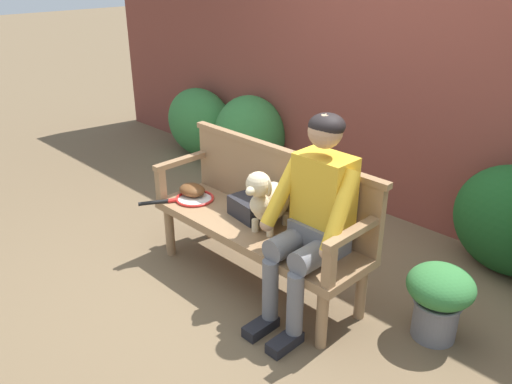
{
  "coord_description": "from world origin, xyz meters",
  "views": [
    {
      "loc": [
        2.2,
        -2.18,
        2.12
      ],
      "look_at": [
        0.0,
        0.0,
        0.7
      ],
      "focal_mm": 36.45,
      "sensor_mm": 36.0,
      "label": 1
    }
  ],
  "objects_px": {
    "person_seated": "(314,214)",
    "sports_bag": "(250,208)",
    "baseball_glove": "(192,190)",
    "potted_plant": "(439,297)",
    "dog_on_bench": "(268,199)",
    "tennis_racket": "(191,199)",
    "garden_bench": "(256,233)"
  },
  "relations": [
    {
      "from": "dog_on_bench",
      "to": "baseball_glove",
      "type": "height_order",
      "value": "dog_on_bench"
    },
    {
      "from": "garden_bench",
      "to": "tennis_racket",
      "type": "distance_m",
      "value": 0.64
    },
    {
      "from": "dog_on_bench",
      "to": "baseball_glove",
      "type": "relative_size",
      "value": 2.05
    },
    {
      "from": "baseball_glove",
      "to": "person_seated",
      "type": "bearing_deg",
      "value": -5.11
    },
    {
      "from": "tennis_racket",
      "to": "sports_bag",
      "type": "relative_size",
      "value": 2.02
    },
    {
      "from": "sports_bag",
      "to": "garden_bench",
      "type": "bearing_deg",
      "value": -27.63
    },
    {
      "from": "person_seated",
      "to": "sports_bag",
      "type": "height_order",
      "value": "person_seated"
    },
    {
      "from": "dog_on_bench",
      "to": "potted_plant",
      "type": "xyz_separation_m",
      "value": [
        1.07,
        0.35,
        -0.39
      ]
    },
    {
      "from": "baseball_glove",
      "to": "potted_plant",
      "type": "relative_size",
      "value": 0.46
    },
    {
      "from": "baseball_glove",
      "to": "potted_plant",
      "type": "height_order",
      "value": "baseball_glove"
    },
    {
      "from": "garden_bench",
      "to": "person_seated",
      "type": "height_order",
      "value": "person_seated"
    },
    {
      "from": "potted_plant",
      "to": "garden_bench",
      "type": "bearing_deg",
      "value": -162.56
    },
    {
      "from": "tennis_racket",
      "to": "baseball_glove",
      "type": "height_order",
      "value": "baseball_glove"
    },
    {
      "from": "dog_on_bench",
      "to": "baseball_glove",
      "type": "bearing_deg",
      "value": -178.92
    },
    {
      "from": "sports_bag",
      "to": "person_seated",
      "type": "bearing_deg",
      "value": -7.21
    },
    {
      "from": "dog_on_bench",
      "to": "tennis_racket",
      "type": "xyz_separation_m",
      "value": [
        -0.72,
        -0.07,
        -0.22
      ]
    },
    {
      "from": "sports_bag",
      "to": "potted_plant",
      "type": "bearing_deg",
      "value": 13.14
    },
    {
      "from": "person_seated",
      "to": "baseball_glove",
      "type": "distance_m",
      "value": 1.21
    },
    {
      "from": "dog_on_bench",
      "to": "potted_plant",
      "type": "relative_size",
      "value": 0.94
    },
    {
      "from": "person_seated",
      "to": "sports_bag",
      "type": "distance_m",
      "value": 0.66
    },
    {
      "from": "garden_bench",
      "to": "sports_bag",
      "type": "distance_m",
      "value": 0.19
    },
    {
      "from": "dog_on_bench",
      "to": "person_seated",
      "type": "bearing_deg",
      "value": -3.63
    },
    {
      "from": "person_seated",
      "to": "tennis_racket",
      "type": "xyz_separation_m",
      "value": [
        -1.13,
        -0.04,
        -0.26
      ]
    },
    {
      "from": "garden_bench",
      "to": "baseball_glove",
      "type": "bearing_deg",
      "value": -179.74
    },
    {
      "from": "tennis_racket",
      "to": "baseball_glove",
      "type": "distance_m",
      "value": 0.09
    },
    {
      "from": "dog_on_bench",
      "to": "tennis_racket",
      "type": "distance_m",
      "value": 0.76
    },
    {
      "from": "garden_bench",
      "to": "sports_bag",
      "type": "relative_size",
      "value": 5.86
    },
    {
      "from": "tennis_racket",
      "to": "sports_bag",
      "type": "bearing_deg",
      "value": 13.76
    },
    {
      "from": "dog_on_bench",
      "to": "tennis_racket",
      "type": "height_order",
      "value": "dog_on_bench"
    },
    {
      "from": "baseball_glove",
      "to": "potted_plant",
      "type": "xyz_separation_m",
      "value": [
        1.85,
        0.37,
        -0.21
      ]
    },
    {
      "from": "dog_on_bench",
      "to": "sports_bag",
      "type": "xyz_separation_m",
      "value": [
        -0.22,
        0.05,
        -0.15
      ]
    },
    {
      "from": "baseball_glove",
      "to": "potted_plant",
      "type": "distance_m",
      "value": 1.9
    }
  ]
}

